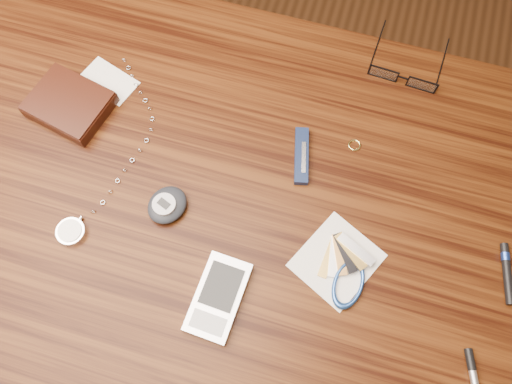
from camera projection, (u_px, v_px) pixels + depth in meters
ground at (230, 288)px, 1.43m from camera, size 3.80×3.80×0.00m
desk at (212, 215)px, 0.83m from camera, size 1.00×0.70×0.75m
wallet_and_card at (70, 103)px, 0.78m from camera, size 0.15×0.16×0.03m
eyeglasses at (403, 76)px, 0.80m from camera, size 0.12×0.12×0.02m
gold_ring at (354, 145)px, 0.76m from camera, size 0.02×0.02×0.00m
pocket_watch at (76, 224)px, 0.71m from camera, size 0.10×0.32×0.01m
pda_phone at (218, 297)px, 0.67m from camera, size 0.07×0.12×0.02m
pedometer at (167, 205)px, 0.72m from camera, size 0.07×0.08×0.03m
notepad_keys at (343, 270)px, 0.69m from camera, size 0.13×0.14×0.01m
pocket_knife at (301, 156)px, 0.75m from camera, size 0.04×0.09×0.01m
black_blue_pen at (507, 271)px, 0.69m from camera, size 0.03×0.09×0.01m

